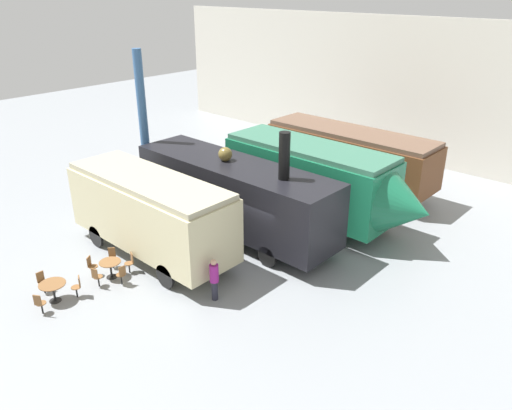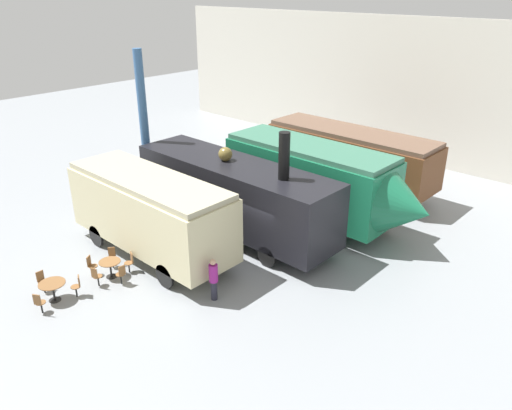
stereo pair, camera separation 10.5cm
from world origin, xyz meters
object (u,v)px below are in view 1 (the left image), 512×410
streamlined_locomotive (322,181)px  cafe_table_near (110,265)px  passenger_coach_wooden (350,153)px  visitor_person (214,278)px  passenger_coach_vintage (151,210)px  steam_locomotive (234,193)px  cafe_table_mid (53,287)px  cafe_chair_0 (96,276)px

streamlined_locomotive → cafe_table_near: (-3.23, -9.76, -1.62)m
passenger_coach_wooden → streamlined_locomotive: size_ratio=0.92×
streamlined_locomotive → visitor_person: (0.95, -8.01, -1.25)m
passenger_coach_wooden → passenger_coach_vintage: 12.23m
cafe_table_near → steam_locomotive: bearing=81.4°
streamlined_locomotive → cafe_table_mid: size_ratio=10.83×
cafe_table_near → cafe_table_mid: 2.34m
steam_locomotive → cafe_table_mid: (-1.07, -8.47, -1.43)m
steam_locomotive → passenger_coach_vintage: bearing=-107.3°
cafe_table_mid → visitor_person: (4.32, 4.08, 0.32)m
passenger_coach_vintage → streamlined_locomotive: bearing=64.9°
cafe_chair_0 → streamlined_locomotive: bearing=-32.5°
steam_locomotive → cafe_chair_0: size_ratio=12.07×
passenger_coach_wooden → cafe_table_near: passenger_coach_wooden is taller
visitor_person → passenger_coach_wooden: bearing=100.5°
passenger_coach_wooden → cafe_table_near: 14.57m
steam_locomotive → streamlined_locomotive: bearing=57.6°
passenger_coach_wooden → streamlined_locomotive: (1.39, -4.61, 0.06)m
cafe_table_mid → cafe_chair_0: size_ratio=1.11×
passenger_coach_wooden → cafe_table_mid: 16.89m
streamlined_locomotive → passenger_coach_vintage: streamlined_locomotive is taller
passenger_coach_wooden → streamlined_locomotive: 4.82m
streamlined_locomotive → cafe_table_mid: (-3.37, -12.09, -1.57)m
cafe_chair_0 → cafe_table_near: bearing=-0.0°
passenger_coach_vintage → cafe_chair_0: 3.50m
passenger_coach_wooden → passenger_coach_vintage: passenger_coach_vintage is taller
passenger_coach_wooden → passenger_coach_vintage: size_ratio=1.19×
cafe_chair_0 → visitor_person: visitor_person is taller
steam_locomotive → visitor_person: size_ratio=6.14×
passenger_coach_wooden → steam_locomotive: (-0.90, -8.23, -0.08)m
streamlined_locomotive → steam_locomotive: (-2.30, -3.62, -0.14)m
steam_locomotive → visitor_person: (3.25, -4.39, -1.11)m
passenger_coach_vintage → visitor_person: size_ratio=4.78×
cafe_table_mid → streamlined_locomotive: bearing=74.4°
passenger_coach_vintage → cafe_table_mid: passenger_coach_vintage is taller
steam_locomotive → visitor_person: 5.57m
passenger_coach_wooden → cafe_table_near: (-1.83, -14.37, -1.56)m
steam_locomotive → cafe_table_mid: size_ratio=10.85×
cafe_table_near → passenger_coach_wooden: bearing=82.7°
steam_locomotive → cafe_table_mid: bearing=-97.2°
passenger_coach_wooden → streamlined_locomotive: streamlined_locomotive is taller
passenger_coach_wooden → cafe_table_near: bearing=-97.3°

